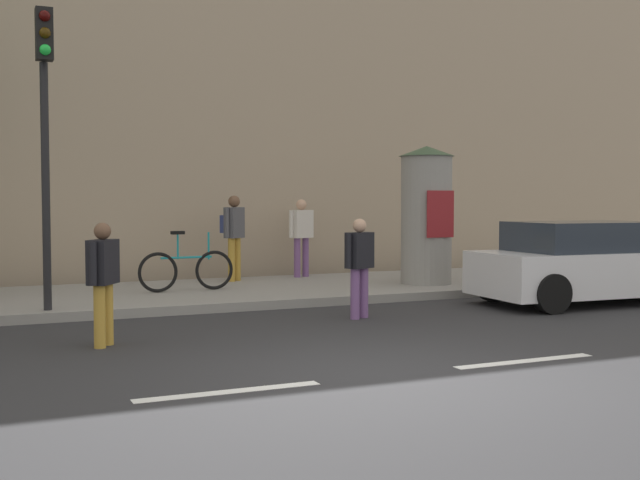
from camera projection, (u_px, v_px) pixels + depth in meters
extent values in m
plane|color=#2B2B2D|center=(390.00, 375.00, 8.02)|extent=(80.00, 80.00, 0.00)
cube|color=gray|center=(204.00, 294.00, 14.40)|extent=(36.00, 4.00, 0.15)
cube|color=silver|center=(229.00, 391.00, 7.32)|extent=(1.80, 0.16, 0.01)
cube|color=silver|center=(525.00, 361.00, 8.72)|extent=(1.80, 0.16, 0.01)
cube|color=tan|center=(145.00, 104.00, 18.76)|extent=(36.00, 5.00, 8.20)
cylinder|color=black|center=(46.00, 187.00, 11.64)|extent=(0.12, 0.12, 3.67)
cube|color=black|center=(44.00, 34.00, 11.36)|extent=(0.24, 0.24, 0.75)
sphere|color=#390605|center=(45.00, 16.00, 11.23)|extent=(0.16, 0.16, 0.16)
sphere|color=#3C2906|center=(45.00, 33.00, 11.24)|extent=(0.16, 0.16, 0.16)
sphere|color=green|center=(45.00, 50.00, 11.26)|extent=(0.16, 0.16, 0.16)
cylinder|color=gray|center=(426.00, 220.00, 15.47)|extent=(1.00, 1.00, 2.51)
cone|color=#334C33|center=(427.00, 151.00, 15.40)|extent=(1.10, 1.10, 0.20)
cube|color=maroon|center=(440.00, 214.00, 15.00)|extent=(0.60, 0.02, 0.90)
cylinder|color=#B78C33|center=(100.00, 317.00, 9.48)|extent=(0.14, 0.14, 0.77)
cylinder|color=#B78C33|center=(108.00, 314.00, 9.70)|extent=(0.14, 0.14, 0.77)
cube|color=black|center=(103.00, 262.00, 9.56)|extent=(0.45, 0.50, 0.54)
cylinder|color=black|center=(93.00, 264.00, 9.30)|extent=(0.09, 0.09, 0.52)
cylinder|color=black|center=(112.00, 260.00, 9.82)|extent=(0.09, 0.09, 0.52)
sphere|color=brown|center=(102.00, 231.00, 9.54)|extent=(0.21, 0.21, 0.21)
cylinder|color=#724C84|center=(355.00, 294.00, 11.80)|extent=(0.14, 0.14, 0.77)
cylinder|color=#724C84|center=(364.00, 293.00, 11.96)|extent=(0.14, 0.14, 0.77)
cube|color=black|center=(360.00, 250.00, 11.85)|extent=(0.49, 0.40, 0.54)
cylinder|color=black|center=(349.00, 251.00, 11.66)|extent=(0.09, 0.09, 0.51)
cylinder|color=black|center=(370.00, 249.00, 12.04)|extent=(0.09, 0.09, 0.51)
sphere|color=tan|center=(360.00, 225.00, 11.83)|extent=(0.21, 0.21, 0.21)
cylinder|color=#724C84|center=(306.00, 257.00, 16.89)|extent=(0.14, 0.14, 0.84)
cylinder|color=#724C84|center=(297.00, 258.00, 16.71)|extent=(0.14, 0.14, 0.84)
cube|color=silver|center=(301.00, 224.00, 16.76)|extent=(0.55, 0.40, 0.60)
cylinder|color=silver|center=(311.00, 224.00, 16.97)|extent=(0.09, 0.09, 0.57)
cylinder|color=silver|center=(291.00, 224.00, 16.56)|extent=(0.09, 0.09, 0.57)
sphere|color=tan|center=(301.00, 205.00, 16.74)|extent=(0.23, 0.23, 0.23)
cylinder|color=#B78C33|center=(231.00, 260.00, 15.85)|extent=(0.14, 0.14, 0.88)
cylinder|color=#B78C33|center=(237.00, 259.00, 16.03)|extent=(0.14, 0.14, 0.88)
cube|color=#4C4C51|center=(234.00, 223.00, 15.90)|extent=(0.47, 0.44, 0.62)
cylinder|color=#4C4C51|center=(227.00, 223.00, 15.68)|extent=(0.09, 0.09, 0.59)
cylinder|color=#4C4C51|center=(241.00, 222.00, 16.12)|extent=(0.09, 0.09, 0.59)
sphere|color=brown|center=(234.00, 201.00, 15.88)|extent=(0.24, 0.24, 0.24)
cube|color=navy|center=(227.00, 224.00, 15.99)|extent=(0.32, 0.30, 0.36)
torus|color=black|center=(158.00, 272.00, 13.95)|extent=(0.72, 0.09, 0.72)
torus|color=black|center=(214.00, 270.00, 14.41)|extent=(0.72, 0.09, 0.72)
cylinder|color=teal|center=(186.00, 257.00, 14.17)|extent=(0.95, 0.08, 0.04)
cylinder|color=teal|center=(178.00, 247.00, 14.09)|extent=(0.04, 0.04, 0.45)
cylinder|color=teal|center=(209.00, 246.00, 14.34)|extent=(0.04, 0.04, 0.50)
cube|color=black|center=(178.00, 233.00, 14.07)|extent=(0.24, 0.11, 0.06)
cube|color=silver|center=(589.00, 272.00, 13.61)|extent=(4.11, 1.91, 0.74)
cube|color=#262D38|center=(580.00, 236.00, 13.50)|extent=(2.33, 1.65, 0.51)
cylinder|color=black|center=(552.00, 294.00, 12.36)|extent=(0.65, 0.25, 0.64)
cylinder|color=black|center=(493.00, 284.00, 13.86)|extent=(0.65, 0.25, 0.64)
cylinder|color=black|center=(620.00, 278.00, 14.88)|extent=(0.65, 0.25, 0.64)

